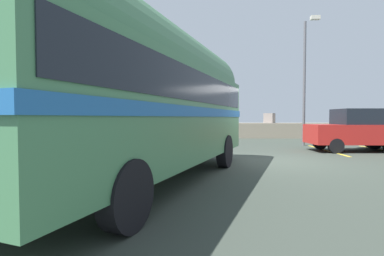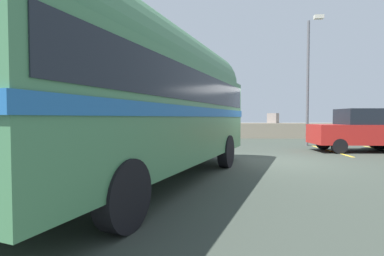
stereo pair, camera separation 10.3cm
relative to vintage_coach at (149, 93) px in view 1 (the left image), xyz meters
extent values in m
cube|color=#343C34|center=(3.59, 3.32, -2.04)|extent=(32.00, 26.00, 0.02)
cube|color=gray|center=(3.59, 15.12, -1.50)|extent=(31.36, 1.80, 1.10)
cube|color=gray|center=(-7.93, 14.95, -0.59)|extent=(0.92, 0.88, 0.72)
sphere|color=gray|center=(-3.37, 15.17, -0.44)|extent=(1.02, 1.02, 1.02)
cube|color=#94705A|center=(0.80, 15.23, -0.51)|extent=(1.17, 1.17, 0.88)
cube|color=gray|center=(5.98, 15.28, -0.59)|extent=(0.88, 0.84, 0.72)
sphere|color=gray|center=(11.29, 14.62, -0.60)|extent=(0.70, 0.70, 0.70)
cube|color=yellow|center=(6.70, 6.82, -2.03)|extent=(0.12, 4.40, 0.01)
cylinder|color=black|center=(-0.26, 2.81, -1.55)|extent=(0.56, 1.00, 0.96)
cylinder|color=black|center=(1.84, 2.14, -1.55)|extent=(0.56, 1.00, 0.96)
cylinder|color=black|center=(-1.84, -2.15, -1.55)|extent=(0.56, 1.00, 0.96)
cylinder|color=black|center=(0.26, -2.82, -1.55)|extent=(0.56, 1.00, 0.96)
cube|color=#42784E|center=(0.00, 0.00, -0.48)|extent=(4.83, 8.73, 2.10)
cylinder|color=#42784E|center=(0.00, 0.00, 0.57)|extent=(4.54, 8.35, 2.20)
cube|color=#215D9D|center=(0.00, 0.00, -0.42)|extent=(4.90, 8.83, 0.20)
cube|color=black|center=(0.00, 0.00, 0.10)|extent=(4.77, 8.42, 0.64)
cube|color=silver|center=(1.29, 4.06, -1.35)|extent=(2.22, 0.84, 0.28)
cylinder|color=black|center=(6.65, 5.74, -1.72)|extent=(0.63, 0.22, 0.62)
cylinder|color=black|center=(6.59, 7.26, -1.72)|extent=(0.63, 0.22, 0.62)
cylinder|color=black|center=(9.13, 7.36, -1.72)|extent=(0.63, 0.22, 0.62)
cube|color=#AF201C|center=(7.89, 6.55, -1.27)|extent=(4.16, 1.86, 0.84)
cube|color=black|center=(8.14, 6.56, -0.51)|extent=(2.26, 1.65, 0.68)
cylinder|color=black|center=(9.28, 7.94, -1.72)|extent=(0.62, 0.21, 0.62)
cylinder|color=#5B5B60|center=(6.44, 9.09, 1.21)|extent=(0.14, 0.14, 6.52)
cube|color=beige|center=(6.64, 8.24, 4.37)|extent=(0.44, 0.24, 0.18)
camera|label=1|loc=(1.28, -6.47, -0.54)|focal=27.11mm
camera|label=2|loc=(1.39, -6.47, -0.54)|focal=27.11mm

